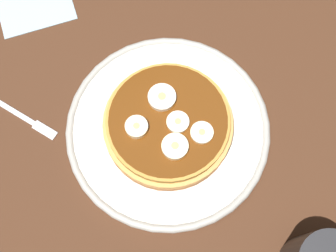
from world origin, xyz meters
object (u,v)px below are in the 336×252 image
Objects in this scene: fork at (22,116)px; banana_slice_3 at (137,127)px; banana_slice_1 at (162,98)px; plate at (168,130)px; pancake_stack at (165,125)px; banana_slice_0 at (178,122)px; banana_slice_2 at (175,147)px; banana_slice_4 at (202,133)px.

banana_slice_3 is at bearing 142.95° from fork.
plate is at bearing 79.62° from banana_slice_1.
banana_slice_0 reaches higher than pancake_stack.
banana_slice_2 and banana_slice_3 have the same top height.
banana_slice_1 is 1.25× the size of banana_slice_3.
fork is at bearing -37.05° from banana_slice_3.
banana_slice_2 is 5.36cm from banana_slice_3.
banana_slice_0 is 3.20cm from banana_slice_2.
banana_slice_4 is at bearing 145.16° from fork.
banana_slice_3 is 8.11cm from banana_slice_4.
banana_slice_2 is at bearing 138.98° from fork.
fork is (18.12, -11.57, -5.07)cm from banana_slice_0.
banana_slice_4 is (-3.38, 3.53, 2.02)cm from pancake_stack.
plate is 2.40× the size of fork.
banana_slice_0 is at bearing 162.03° from banana_slice_3.
banana_slice_2 is 1.16× the size of banana_slice_3.
pancake_stack is at bearing -13.68° from plate.
banana_slice_2 is (1.32, 6.53, -0.00)cm from banana_slice_1.
pancake_stack is 6.00× the size of banana_slice_0.
banana_slice_2 is at bearing 57.83° from banana_slice_0.
banana_slice_1 and banana_slice_3 have the same top height.
fork is at bearing -32.55° from banana_slice_0.
banana_slice_1 is at bearing -84.30° from banana_slice_0.
banana_slice_0 is (-1.29, 1.03, 2.06)cm from pancake_stack.
banana_slice_2 is at bearing 126.64° from banana_slice_3.
plate is 2.31cm from pancake_stack.
pancake_stack is 4.76× the size of banana_slice_1.
banana_slice_1 is 0.32× the size of fork.
banana_slice_1 is 5.04cm from banana_slice_3.
banana_slice_2 reaches higher than banana_slice_4.
banana_slice_4 is at bearing 133.80° from pancake_stack.
plate is 5.79cm from banana_slice_2.
plate is 9.50× the size of banana_slice_3.
plate is 4.53cm from banana_slice_0.
plate is at bearing -48.83° from banana_slice_4.
plate is at bearing 170.68° from banana_slice_3.
banana_slice_0 is (-0.91, 0.93, 4.34)cm from plate.
banana_slice_3 is (3.61, -0.56, 2.20)cm from pancake_stack.
plate reaches higher than fork.
banana_slice_4 is at bearing 149.69° from banana_slice_3.
banana_slice_1 is at bearing 156.40° from fork.
banana_slice_0 is 0.99× the size of banana_slice_4.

